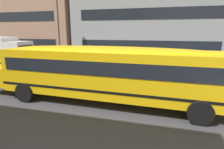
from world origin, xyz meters
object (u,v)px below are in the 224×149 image
Objects in this scene: box_truck at (2,50)px; parked_car_dark_blue_past_driveway at (219,66)px; street_lamp at (58,22)px; school_bus at (104,70)px.

parked_car_dark_blue_past_driveway is at bearing 0.38° from box_truck.
box_truck is 0.89× the size of street_lamp.
box_truck is 6.65m from street_lamp.
parked_car_dark_blue_past_driveway is 15.20m from street_lamp.
parked_car_dark_blue_past_driveway is at bearing -133.08° from school_bus.
box_truck is at bearing -179.00° from parked_car_dark_blue_past_driveway.
school_bus is 9.95m from parked_car_dark_blue_past_driveway.
school_bus reaches higher than parked_car_dark_blue_past_driveway.
school_bus is 2.02× the size of box_truck.
street_lamp is (-7.73, 8.95, 2.69)m from school_bus.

